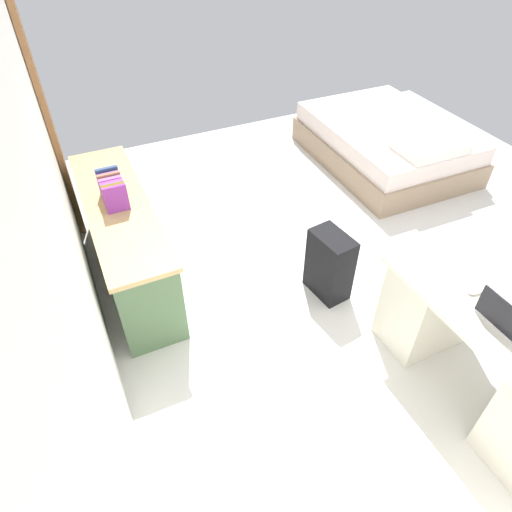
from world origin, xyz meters
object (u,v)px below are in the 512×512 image
Objects in this scene: desk at (485,351)px; bed at (386,143)px; figurine_small at (105,174)px; laptop at (506,319)px; computer_mouse at (475,291)px; credenza at (126,241)px; suitcase_black at (329,265)px.

desk is 3.03m from bed.
desk reaches higher than bed.
bed is (2.72, -1.31, -0.14)m from desk.
laptop is at bearing -144.85° from figurine_small.
desk is 0.75× the size of bed.
figurine_small is at bearing 38.01° from computer_mouse.
figurine_small reaches higher than credenza.
laptop reaches higher than desk.
laptop is at bearing 170.98° from computer_mouse.
figurine_small reaches higher than desk.
computer_mouse reaches higher than credenza.
laptop reaches higher than computer_mouse.
desk is at bearing -168.98° from suitcase_black.
figurine_small is at bearing 40.85° from suitcase_black.
suitcase_black is at bearing 15.16° from laptop.
figurine_small reaches higher than bed.
laptop reaches higher than figurine_small.
desk is 2.50× the size of suitcase_black.
bed is at bearing -26.47° from laptop.
desk is 4.63× the size of laptop.
suitcase_black is 5.26× the size of figurine_small.
suitcase_black is 1.37m from laptop.
credenza is 2.60m from computer_mouse.
desk is at bearing -172.52° from computer_mouse.
bed is 2.30m from suitcase_black.
desk is 0.41m from laptop.
figurine_small reaches higher than computer_mouse.
suitcase_black is at bearing 20.13° from computer_mouse.
laptop reaches higher than credenza.
computer_mouse is (-0.97, -0.37, 0.46)m from suitcase_black.
bed is (0.66, -3.13, -0.13)m from credenza.
bed is at bearing -78.06° from credenza.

